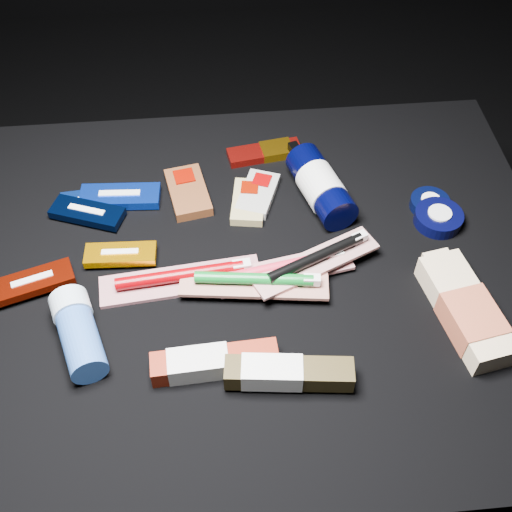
{
  "coord_description": "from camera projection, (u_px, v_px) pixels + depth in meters",
  "views": [
    {
      "loc": [
        -0.04,
        -0.62,
        1.18
      ],
      "look_at": [
        0.01,
        0.01,
        0.42
      ],
      "focal_mm": 45.0,
      "sensor_mm": 36.0,
      "label": 1
    }
  ],
  "objects": [
    {
      "name": "toothpaste_carton_green",
      "position": [
        283.0,
        373.0,
        0.86
      ],
      "size": [
        0.18,
        0.06,
        0.03
      ],
      "rotation": [
        0.0,
        0.0,
        -0.11
      ],
      "color": "#312810",
      "rests_on": "cloth_table"
    },
    {
      "name": "luna_bar_0",
      "position": [
        98.0,
        201.0,
        1.08
      ],
      "size": [
        0.13,
        0.06,
        0.02
      ],
      "rotation": [
        0.0,
        0.0,
        0.08
      ],
      "color": "navy",
      "rests_on": "cloth_table"
    },
    {
      "name": "clif_bar_1",
      "position": [
        259.0,
        192.0,
        1.1
      ],
      "size": [
        0.09,
        0.11,
        0.02
      ],
      "rotation": [
        0.0,
        0.0,
        -0.36
      ],
      "color": "#9D9C96",
      "rests_on": "cloth_table"
    },
    {
      "name": "deodorant_stick",
      "position": [
        78.0,
        332.0,
        0.89
      ],
      "size": [
        0.09,
        0.14,
        0.06
      ],
      "rotation": [
        0.0,
        0.0,
        0.31
      ],
      "color": "#2C55A1",
      "rests_on": "cloth_table"
    },
    {
      "name": "bodywash_bottle",
      "position": [
        466.0,
        311.0,
        0.92
      ],
      "size": [
        0.1,
        0.21,
        0.04
      ],
      "rotation": [
        0.0,
        0.0,
        0.19
      ],
      "color": "beige",
      "rests_on": "cloth_table"
    },
    {
      "name": "luna_bar_2",
      "position": [
        87.0,
        213.0,
        1.06
      ],
      "size": [
        0.13,
        0.08,
        0.02
      ],
      "rotation": [
        0.0,
        0.0,
        -0.36
      ],
      "color": "black",
      "rests_on": "cloth_table"
    },
    {
      "name": "cream_tin_lower",
      "position": [
        438.0,
        218.0,
        1.05
      ],
      "size": [
        0.08,
        0.08,
        0.02
      ],
      "rotation": [
        0.0,
        0.0,
        -0.25
      ],
      "color": "black",
      "rests_on": "cloth_table"
    },
    {
      "name": "cream_tin_upper",
      "position": [
        430.0,
        203.0,
        1.08
      ],
      "size": [
        0.07,
        0.07,
        0.02
      ],
      "rotation": [
        0.0,
        0.0,
        0.13
      ],
      "color": "black",
      "rests_on": "cloth_table"
    },
    {
      "name": "clif_bar_2",
      "position": [
        249.0,
        200.0,
        1.08
      ],
      "size": [
        0.07,
        0.11,
        0.02
      ],
      "rotation": [
        0.0,
        0.0,
        -0.16
      ],
      "color": "tan",
      "rests_on": "cloth_table"
    },
    {
      "name": "toothbrush_pack_3",
      "position": [
        317.0,
        259.0,
        0.97
      ],
      "size": [
        0.21,
        0.13,
        0.02
      ],
      "rotation": [
        0.0,
        0.0,
        0.42
      ],
      "color": "silver",
      "rests_on": "cloth_table"
    },
    {
      "name": "toothpaste_carton_red",
      "position": [
        209.0,
        363.0,
        0.87
      ],
      "size": [
        0.18,
        0.05,
        0.03
      ],
      "rotation": [
        0.0,
        0.0,
        0.05
      ],
      "color": "maroon",
      "rests_on": "cloth_table"
    },
    {
      "name": "toothbrush_pack_1",
      "position": [
        287.0,
        268.0,
        0.98
      ],
      "size": [
        0.22,
        0.09,
        0.02
      ],
      "rotation": [
        0.0,
        0.0,
        0.18
      ],
      "color": "beige",
      "rests_on": "cloth_table"
    },
    {
      "name": "toothbrush_pack_2",
      "position": [
        256.0,
        282.0,
        0.95
      ],
      "size": [
        0.23,
        0.08,
        0.02
      ],
      "rotation": [
        0.0,
        0.0,
        -0.13
      ],
      "color": "#B1A8A4",
      "rests_on": "cloth_table"
    },
    {
      "name": "luna_bar_1",
      "position": [
        120.0,
        196.0,
        1.09
      ],
      "size": [
        0.14,
        0.06,
        0.02
      ],
      "rotation": [
        0.0,
        0.0,
        -0.06
      ],
      "color": "#0B32BA",
      "rests_on": "cloth_table"
    },
    {
      "name": "power_bar",
      "position": [
        268.0,
        152.0,
        1.16
      ],
      "size": [
        0.14,
        0.06,
        0.02
      ],
      "rotation": [
        0.0,
        0.0,
        0.15
      ],
      "color": "maroon",
      "rests_on": "cloth_table"
    },
    {
      "name": "toothbrush_pack_0",
      "position": [
        183.0,
        278.0,
        0.98
      ],
      "size": [
        0.25,
        0.08,
        0.03
      ],
      "rotation": [
        0.0,
        0.0,
        0.09
      ],
      "color": "#BAB2AF",
      "rests_on": "cloth_table"
    },
    {
      "name": "luna_bar_4",
      "position": [
        33.0,
        282.0,
        0.96
      ],
      "size": [
        0.13,
        0.08,
        0.02
      ],
      "rotation": [
        0.0,
        0.0,
        0.31
      ],
      "color": "#681104",
      "rests_on": "cloth_table"
    },
    {
      "name": "clif_bar_0",
      "position": [
        188.0,
        190.0,
        1.1
      ],
      "size": [
        0.08,
        0.12,
        0.02
      ],
      "rotation": [
        0.0,
        0.0,
        0.18
      ],
      "color": "#5C3017",
      "rests_on": "cloth_table"
    },
    {
      "name": "cloth_table",
      "position": [
        248.0,
        339.0,
        1.15
      ],
      "size": [
        0.98,
        0.78,
        0.4
      ],
      "primitive_type": "cube",
      "color": "black",
      "rests_on": "ground"
    },
    {
      "name": "ground",
      "position": [
        249.0,
        392.0,
        1.31
      ],
      "size": [
        3.0,
        3.0,
        0.0
      ],
      "primitive_type": "plane",
      "color": "black",
      "rests_on": "ground"
    },
    {
      "name": "lotion_bottle",
      "position": [
        321.0,
        186.0,
        1.07
      ],
      "size": [
        0.1,
        0.2,
        0.06
      ],
      "rotation": [
        0.0,
        0.0,
        0.28
      ],
      "color": "black",
      "rests_on": "cloth_table"
    },
    {
      "name": "luna_bar_3",
      "position": [
        121.0,
        254.0,
        1.0
      ],
      "size": [
        0.11,
        0.05,
        0.01
      ],
      "rotation": [
        0.0,
        0.0,
        -0.04
      ],
      "color": "#E49200",
      "rests_on": "cloth_table"
    }
  ]
}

